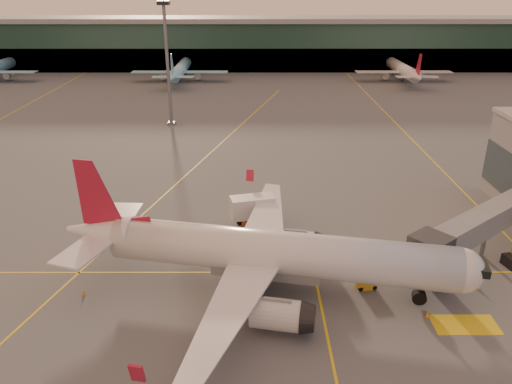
{
  "coord_description": "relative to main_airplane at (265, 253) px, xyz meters",
  "views": [
    {
      "loc": [
        -1.46,
        -41.65,
        29.41
      ],
      "look_at": [
        -1.36,
        15.72,
        5.0
      ],
      "focal_mm": 35.0,
      "sensor_mm": 36.0,
      "label": 1
    }
  ],
  "objects": [
    {
      "name": "jet_bridge",
      "position": [
        26.38,
        7.55,
        0.2
      ],
      "size": [
        22.66,
        18.94,
        6.21
      ],
      "color": "slate",
      "rests_on": "ground"
    },
    {
      "name": "main_airplane",
      "position": [
        0.0,
        0.0,
        0.0
      ],
      "size": [
        42.31,
        38.43,
        12.85
      ],
      "rotation": [
        0.0,
        0.0,
        -0.2
      ],
      "color": "silver",
      "rests_on": "ground"
    },
    {
      "name": "cone_fwd",
      "position": [
        15.34,
        -4.74,
        -3.91
      ],
      "size": [
        0.44,
        0.44,
        0.55
      ],
      "color": "orange",
      "rests_on": "ground"
    },
    {
      "name": "cone_tail",
      "position": [
        -18.39,
        -1.08,
        -3.94
      ],
      "size": [
        0.39,
        0.39,
        0.49
      ],
      "color": "orange",
      "rests_on": "ground"
    },
    {
      "name": "gpu_cart",
      "position": [
        10.49,
        0.09,
        -3.62
      ],
      "size": [
        2.13,
        1.52,
        1.14
      ],
      "rotation": [
        0.0,
        0.0,
        0.19
      ],
      "color": "gold",
      "rests_on": "ground"
    },
    {
      "name": "cone_wing_left",
      "position": [
        0.65,
        16.87,
        -3.88
      ],
      "size": [
        0.47,
        0.47,
        0.6
      ],
      "color": "orange",
      "rests_on": "ground"
    },
    {
      "name": "taxi_markings",
      "position": [
        -6.85,
        42.54,
        -4.17
      ],
      "size": [
        100.12,
        173.0,
        0.01
      ],
      "color": "yellow",
      "rests_on": "ground"
    },
    {
      "name": "cone_nose",
      "position": [
        22.02,
        0.01,
        -3.87
      ],
      "size": [
        0.49,
        0.49,
        0.63
      ],
      "color": "orange",
      "rests_on": "ground"
    },
    {
      "name": "terminal",
      "position": [
        0.47,
        139.84,
        4.59
      ],
      "size": [
        400.0,
        20.0,
        17.6
      ],
      "color": "#19382D",
      "rests_on": "ground"
    },
    {
      "name": "distant_aircraft_row",
      "position": [
        -53.28,
        116.05,
        -4.17
      ],
      "size": [
        225.0,
        34.0,
        13.0
      ],
      "color": "#8DD6EC",
      "rests_on": "ground"
    },
    {
      "name": "catering_truck",
      "position": [
        -1.27,
        13.87,
        -1.74
      ],
      "size": [
        5.95,
        3.68,
        4.29
      ],
      "rotation": [
        0.0,
        0.0,
        0.25
      ],
      "color": "#B03919",
      "rests_on": "ground"
    },
    {
      "name": "ground",
      "position": [
        0.47,
        -1.95,
        -4.17
      ],
      "size": [
        600.0,
        600.0,
        0.0
      ],
      "primitive_type": "plane",
      "color": "#4C4F54",
      "rests_on": "ground"
    },
    {
      "name": "mast_west_near",
      "position": [
        -19.53,
        64.05,
        10.69
      ],
      "size": [
        2.4,
        2.4,
        25.6
      ],
      "color": "slate",
      "rests_on": "ground"
    }
  ]
}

